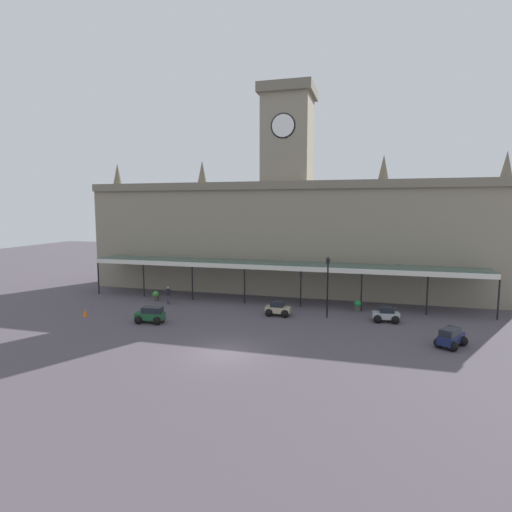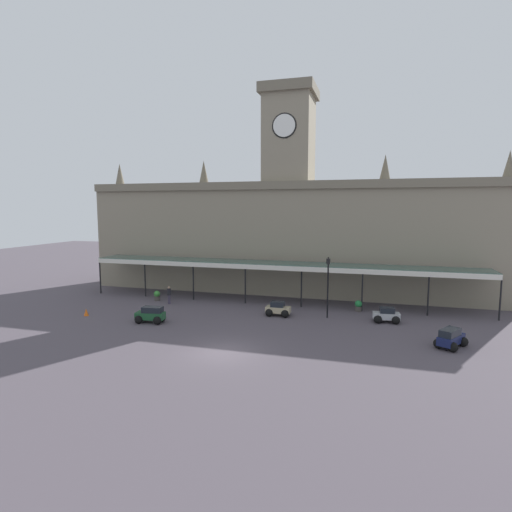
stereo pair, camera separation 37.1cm
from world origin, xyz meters
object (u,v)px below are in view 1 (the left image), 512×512
Objects in this scene: traffic_cone at (85,313)px; pedestrian_beside_cars at (168,294)px; car_green_estate at (151,316)px; victorian_lamppost at (328,280)px; car_navy_estate at (451,338)px; planter_by_canopy at (156,296)px; car_beige_sedan at (278,310)px; planter_near_kerb at (358,305)px; car_silver_sedan at (386,316)px.

pedestrian_beside_cars is at bearing 51.90° from traffic_cone.
victorian_lamppost is at bearing 21.81° from car_green_estate.
car_green_estate is at bearing -2.51° from traffic_cone.
car_navy_estate reaches higher than planter_by_canopy.
pedestrian_beside_cars reaches higher than car_beige_sedan.
car_green_estate reaches higher than planter_near_kerb.
victorian_lamppost is 4.59m from planter_near_kerb.
car_green_estate is (-9.16, -4.79, 0.06)m from car_beige_sedan.
traffic_cone is at bearing -163.67° from car_beige_sedan.
victorian_lamppost is (13.18, 5.28, 2.55)m from car_green_estate.
car_beige_sedan is at bearing -6.99° from pedestrian_beside_cars.
traffic_cone is (-15.41, -4.52, -0.20)m from car_beige_sedan.
car_navy_estate is 3.97× the size of traffic_cone.
pedestrian_beside_cars is 1.74× the size of planter_near_kerb.
car_beige_sedan reaches higher than planter_near_kerb.
planter_by_canopy is (-16.63, 1.71, -2.63)m from victorian_lamppost.
car_silver_sedan is at bearing 11.67° from traffic_cone.
car_silver_sedan is at bearing -4.69° from planter_by_canopy.
car_beige_sedan and car_silver_sedan have the same top height.
pedestrian_beside_cars is 0.33× the size of victorian_lamppost.
car_green_estate reaches higher than car_beige_sedan.
car_navy_estate is 27.90m from traffic_cone.
victorian_lamppost is 5.24× the size of planter_by_canopy.
planter_near_kerb is (21.79, 7.94, 0.18)m from traffic_cone.
car_beige_sedan is 13.30m from car_navy_estate.
victorian_lamppost reaches higher than planter_by_canopy.
planter_near_kerb reaches higher than traffic_cone.
car_navy_estate is at bearing -20.04° from car_beige_sedan.
car_beige_sedan is 7.24m from planter_near_kerb.
car_beige_sedan reaches higher than traffic_cone.
car_silver_sedan is 3.73m from planter_near_kerb.
pedestrian_beside_cars is at bearing 165.84° from car_navy_estate.
pedestrian_beside_cars is 1.74× the size of planter_by_canopy.
car_navy_estate is at bearing -14.16° from pedestrian_beside_cars.
car_green_estate is 1.40× the size of pedestrian_beside_cars.
car_beige_sedan is 10.92m from pedestrian_beside_cars.
car_silver_sedan is at bearing 16.41° from car_green_estate.
planter_near_kerb is at bearing 20.02° from traffic_cone.
car_navy_estate reaches higher than planter_near_kerb.
car_beige_sedan is 0.88× the size of car_green_estate.
car_navy_estate is (21.65, 0.23, 0.00)m from car_green_estate.
car_beige_sedan is at bearing -173.13° from victorian_lamppost.
traffic_cone is 7.27m from planter_by_canopy.
pedestrian_beside_cars is (-23.32, 5.88, 0.34)m from car_navy_estate.
car_beige_sedan is 0.84× the size of car_navy_estate.
car_green_estate is 3.82× the size of traffic_cone.
planter_by_canopy is (-18.98, -1.23, 0.00)m from planter_near_kerb.
planter_near_kerb is at bearing 127.27° from car_silver_sedan.
traffic_cone is at bearing -165.57° from victorian_lamppost.
planter_by_canopy is at bearing 164.95° from car_navy_estate.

